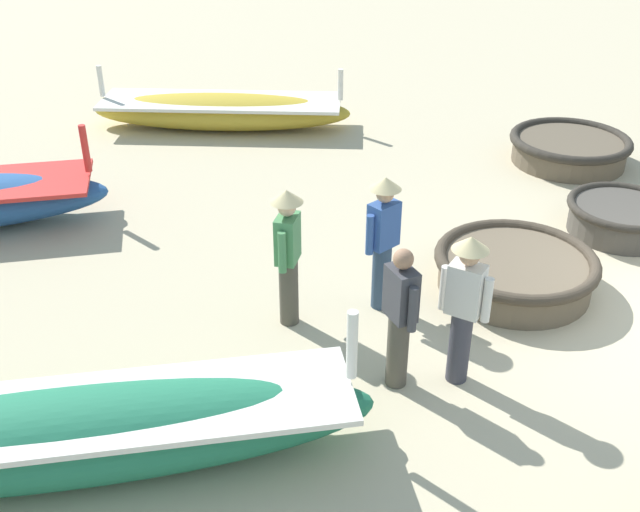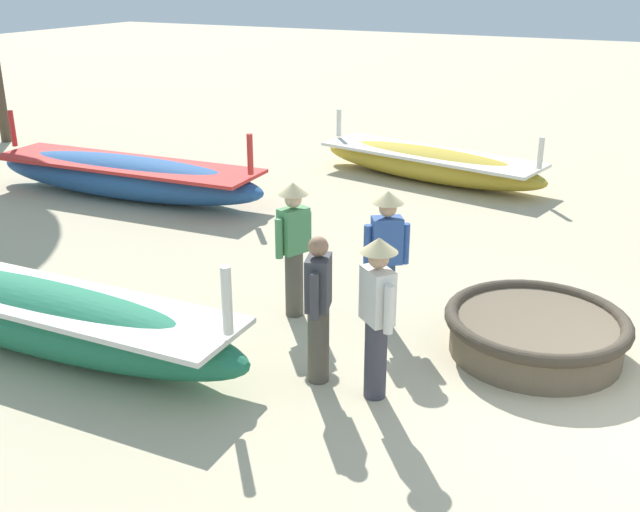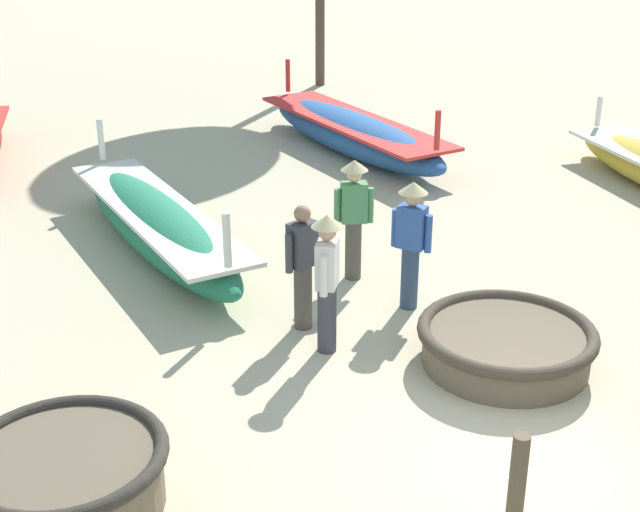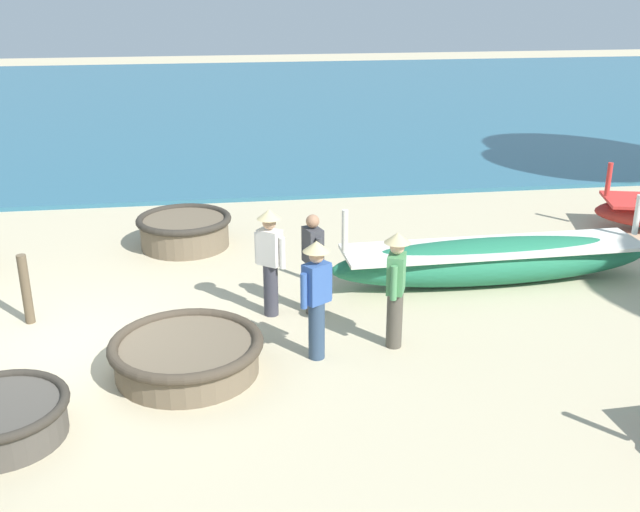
# 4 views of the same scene
# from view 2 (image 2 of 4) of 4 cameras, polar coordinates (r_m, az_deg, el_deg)

# --- Properties ---
(coracle_far_left) EXTENTS (2.00, 2.00, 0.48)m
(coracle_far_left) POSITION_cam_2_polar(r_m,az_deg,el_deg) (8.53, 16.11, -5.53)
(coracle_far_left) COLOR brown
(coracle_far_left) RESTS_ON ground
(long_boat_red_hull) EXTENTS (1.51, 5.72, 1.40)m
(long_boat_red_hull) POSITION_cam_2_polar(r_m,az_deg,el_deg) (14.19, -14.56, 5.93)
(long_boat_red_hull) COLOR #285693
(long_boat_red_hull) RESTS_ON ground
(long_boat_ochre_hull) EXTENTS (1.16, 5.49, 1.40)m
(long_boat_ochre_hull) POSITION_cam_2_polar(r_m,az_deg,el_deg) (8.85, -20.89, -4.15)
(long_boat_ochre_hull) COLOR #237551
(long_boat_ochre_hull) RESTS_ON ground
(long_boat_blue_hull) EXTENTS (2.12, 5.01, 1.16)m
(long_boat_blue_hull) POSITION_cam_2_polar(r_m,az_deg,el_deg) (15.06, 8.34, 7.00)
(long_boat_blue_hull) COLOR gold
(long_boat_blue_hull) RESTS_ON ground
(fisherman_standing_right) EXTENTS (0.38, 0.43, 1.67)m
(fisherman_standing_right) POSITION_cam_2_polar(r_m,az_deg,el_deg) (7.12, 4.37, -3.99)
(fisherman_standing_right) COLOR #383842
(fisherman_standing_right) RESTS_ON ground
(fisherman_crouching) EXTENTS (0.37, 0.46, 1.67)m
(fisherman_crouching) POSITION_cam_2_polar(r_m,az_deg,el_deg) (8.53, 5.08, 0.36)
(fisherman_crouching) COLOR #2D425B
(fisherman_crouching) RESTS_ON ground
(fisherman_with_hat) EXTENTS (0.51, 0.31, 1.57)m
(fisherman_with_hat) POSITION_cam_2_polar(r_m,az_deg,el_deg) (7.43, -0.13, -3.85)
(fisherman_with_hat) COLOR #4C473D
(fisherman_with_hat) RESTS_ON ground
(fisherman_hauling) EXTENTS (0.50, 0.36, 1.67)m
(fisherman_hauling) POSITION_cam_2_polar(r_m,az_deg,el_deg) (8.83, -2.02, 1.16)
(fisherman_hauling) COLOR #4C473D
(fisherman_hauling) RESTS_ON ground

